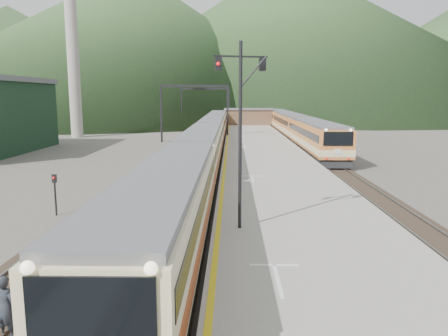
{
  "coord_description": "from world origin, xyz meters",
  "views": [
    {
      "loc": [
        2.41,
        -6.33,
        6.45
      ],
      "look_at": [
        1.92,
        20.52,
        2.0
      ],
      "focal_mm": 35.0,
      "sensor_mm": 36.0,
      "label": 1
    }
  ],
  "objects_px": {
    "second_train": "(290,124)",
    "worker": "(6,307)",
    "main_train": "(209,140)",
    "signal_mast": "(240,117)"
  },
  "relations": [
    {
      "from": "second_train",
      "to": "worker",
      "type": "height_order",
      "value": "second_train"
    },
    {
      "from": "main_train",
      "to": "second_train",
      "type": "height_order",
      "value": "second_train"
    },
    {
      "from": "worker",
      "to": "signal_mast",
      "type": "bearing_deg",
      "value": -118.44
    },
    {
      "from": "main_train",
      "to": "worker",
      "type": "distance_m",
      "value": 34.34
    },
    {
      "from": "signal_mast",
      "to": "worker",
      "type": "height_order",
      "value": "signal_mast"
    },
    {
      "from": "worker",
      "to": "main_train",
      "type": "bearing_deg",
      "value": -81.57
    },
    {
      "from": "worker",
      "to": "second_train",
      "type": "bearing_deg",
      "value": -90.1
    },
    {
      "from": "second_train",
      "to": "main_train",
      "type": "bearing_deg",
      "value": -115.64
    },
    {
      "from": "main_train",
      "to": "signal_mast",
      "type": "bearing_deg",
      "value": -84.26
    },
    {
      "from": "second_train",
      "to": "signal_mast",
      "type": "bearing_deg",
      "value": -99.7
    }
  ]
}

